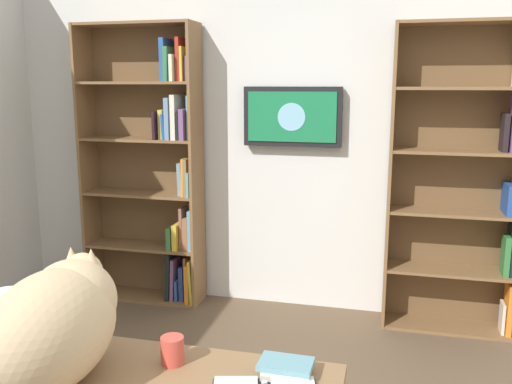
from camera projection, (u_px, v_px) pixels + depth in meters
The scene contains 8 objects.
wall_back at pixel (295, 129), 3.99m from camera, with size 4.52×0.06×2.70m, color silver.
bookshelf_left at pixel (478, 182), 3.59m from camera, with size 0.94×0.28×2.06m.
bookshelf_right at pixel (156, 170), 4.14m from camera, with size 0.92×0.28×2.11m.
wall_mounted_tv at pixel (292, 117), 3.89m from camera, with size 0.71×0.07×0.42m.
cat at pixel (58, 320), 1.73m from camera, with size 0.34×0.68×0.40m.
paper_towel_roll at pixel (9, 321), 1.93m from camera, with size 0.11×0.11×0.23m, color white.
coffee_mug at pixel (171, 350), 1.86m from camera, with size 0.08×0.08×0.10m, color #D84C3F.
desk_book_stack at pixel (286, 368), 1.79m from camera, with size 0.18×0.15×0.05m.
Camera 1 is at (-0.70, 1.72, 1.67)m, focal length 38.17 mm.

